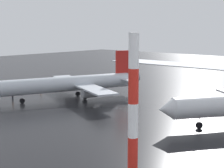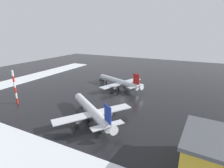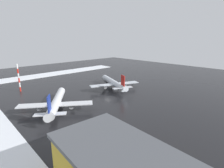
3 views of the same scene
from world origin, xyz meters
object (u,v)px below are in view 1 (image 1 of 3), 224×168
airplane_distant_tail (72,83)px  ground_crew_near_tug (12,95)px  antenna_mast (133,137)px  ground_crew_by_nose_gear (40,86)px

airplane_distant_tail → ground_crew_near_tug: bearing=-22.4°
ground_crew_near_tug → antenna_mast: 51.91m
ground_crew_by_nose_gear → antenna_mast: size_ratio=0.12×
airplane_distant_tail → antenna_mast: 48.64m
ground_crew_by_nose_gear → antenna_mast: (-31.20, -52.44, 6.16)m
airplane_distant_tail → antenna_mast: size_ratio=2.19×
airplane_distant_tail → ground_crew_by_nose_gear: bearing=-76.6°
ground_crew_near_tug → ground_crew_by_nose_gear: bearing=115.2°
airplane_distant_tail → antenna_mast: antenna_mast is taller
airplane_distant_tail → ground_crew_by_nose_gear: size_ratio=18.25×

